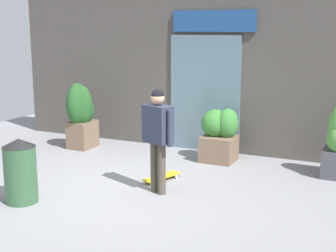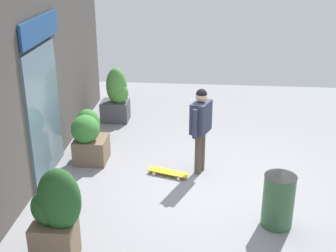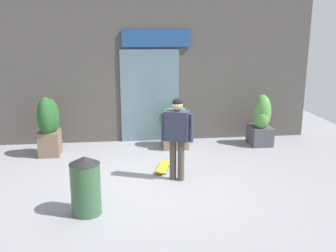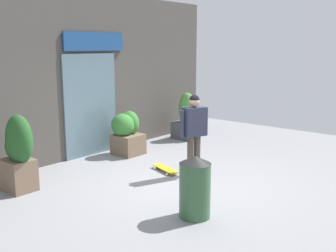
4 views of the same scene
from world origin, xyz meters
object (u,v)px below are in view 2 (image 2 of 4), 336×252
Objects in this scene: planter_box_left at (56,211)px; skateboarder at (201,122)px; skateboard at (168,172)px; planter_box_mid at (88,136)px; planter_box_right at (117,97)px; trash_bin at (279,197)px.

skateboarder is at bearing -33.99° from planter_box_left.
planter_box_mid is at bearing 1.84° from skateboard.
planter_box_right is at bearing -3.23° from planter_box_mid.
planter_box_right is at bearing -43.10° from skateboard.
planter_box_mid is (0.25, 2.16, -0.46)m from skateboarder.
trash_bin is at bearing 159.37° from skateboard.
skateboarder reaches higher than planter_box_right.
planter_box_right reaches higher than trash_bin.
planter_box_left is (-2.51, 1.26, 0.69)m from skateboard.
planter_box_right is (2.44, 2.04, -0.40)m from skateboarder.
planter_box_left is 1.37× the size of planter_box_mid.
planter_box_mid is at bearing 60.91° from trash_bin.
planter_box_left is 5.16m from planter_box_right.
skateboarder is at bearing -141.89° from skateboard.
planter_box_left is at bearing 77.19° from skateboarder.
planter_box_left is (-2.72, 1.83, -0.24)m from skateboarder.
trash_bin is (-1.88, -3.38, -0.05)m from planter_box_mid.
planter_box_right is 1.27× the size of planter_box_mid.
skateboarder reaches higher than planter_box_left.
skateboard is 2.89m from planter_box_left.
skateboarder is at bearing -96.52° from planter_box_mid.
planter_box_left is 2.99m from planter_box_mid.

